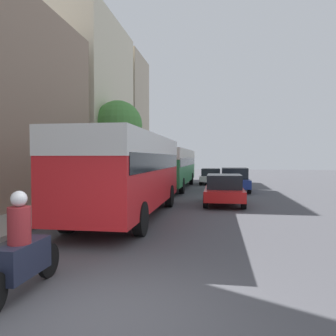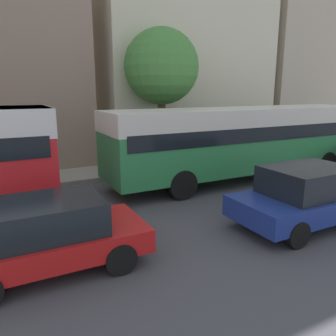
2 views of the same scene
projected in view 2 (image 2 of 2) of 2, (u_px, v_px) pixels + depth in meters
building_far_terrace at (178, 37)px, 18.78m from camera, size 5.84×9.74×13.05m
building_end_row at (280, 48)px, 23.17m from camera, size 6.96×6.46×12.85m
bus_following at (245, 133)px, 13.03m from camera, size 2.56×11.43×2.86m
car_far_curb at (307, 195)px, 8.67m from camera, size 1.94×4.08×1.59m
car_distant at (49, 234)px, 6.49m from camera, size 1.89×3.82×1.45m
pedestrian_near_curb at (194, 139)px, 16.73m from camera, size 0.32×0.32×1.81m
street_tree at (161, 67)px, 14.53m from camera, size 3.33×3.33×6.07m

